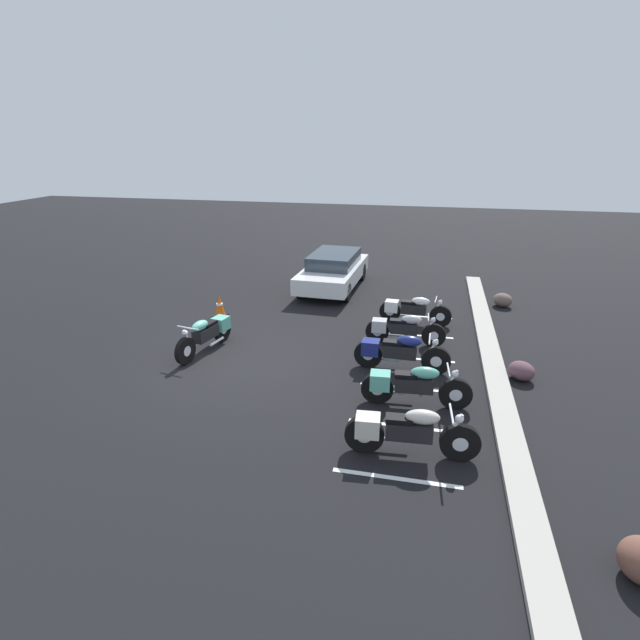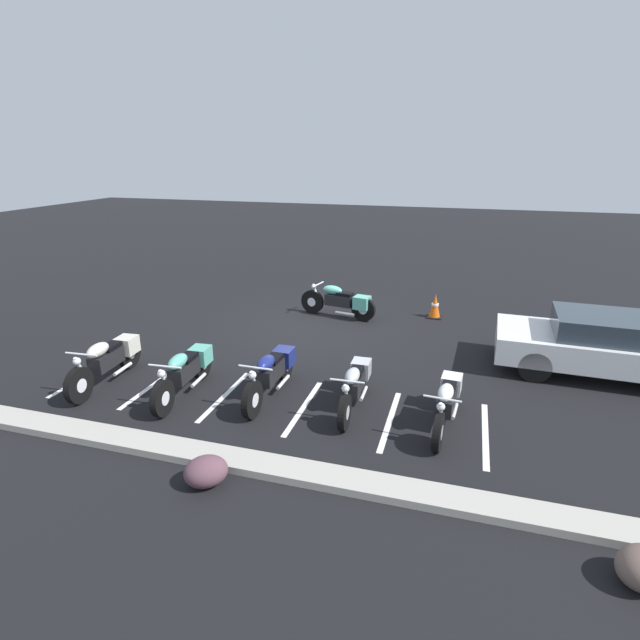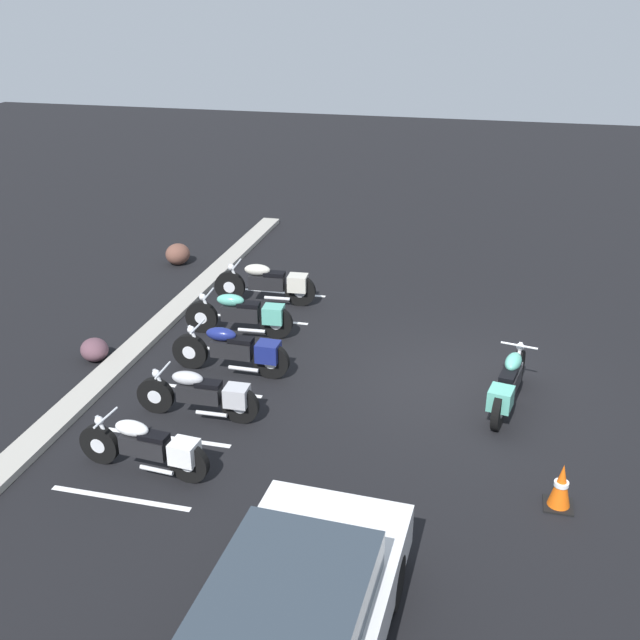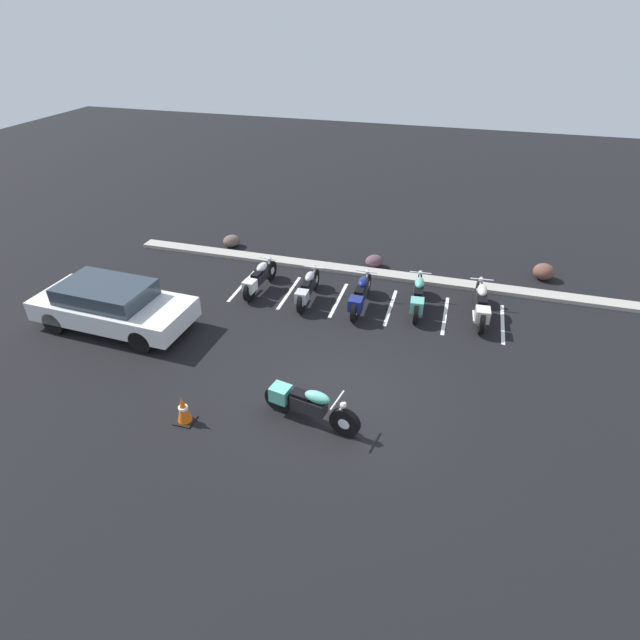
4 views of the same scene
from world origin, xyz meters
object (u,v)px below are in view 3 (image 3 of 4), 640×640
car_white (285,637)px  landscape_rock_1 (94,350)px  parked_bike_3 (244,314)px  traffic_cone (561,487)px  parked_bike_4 (270,283)px  motorcycle_teal_featured (508,384)px  landscape_rock_0 (178,254)px  parked_bike_1 (203,394)px  parked_bike_2 (236,350)px  parked_bike_0 (149,447)px

car_white → landscape_rock_1: car_white is taller
parked_bike_3 → traffic_cone: size_ratio=3.32×
parked_bike_4 → landscape_rock_1: (-3.48, 2.41, -0.27)m
landscape_rock_1 → traffic_cone: traffic_cone is taller
motorcycle_teal_featured → landscape_rock_1: size_ratio=3.62×
landscape_rock_1 → traffic_cone: size_ratio=0.91×
parked_bike_4 → car_white: car_white is taller
traffic_cone → parked_bike_4: bearing=45.1°
parked_bike_3 → landscape_rock_0: 4.80m
motorcycle_teal_featured → landscape_rock_1: motorcycle_teal_featured is taller
parked_bike_1 → parked_bike_4: parked_bike_4 is taller
motorcycle_teal_featured → parked_bike_2: bearing=99.5°
car_white → landscape_rock_1: bearing=44.6°
parked_bike_2 → landscape_rock_1: 2.82m
parked_bike_1 → landscape_rock_0: 7.73m
parked_bike_4 → traffic_cone: size_ratio=3.42×
parked_bike_2 → landscape_rock_0: parked_bike_2 is taller
parked_bike_3 → traffic_cone: (-4.22, -5.99, -0.15)m
landscape_rock_0 → car_white: bearing=-151.7°
car_white → parked_bike_4: bearing=20.7°
parked_bike_2 → traffic_cone: bearing=155.7°
parked_bike_4 → motorcycle_teal_featured: bearing=142.6°
landscape_rock_0 → landscape_rock_1: (-5.42, -0.66, -0.06)m
parked_bike_4 → landscape_rock_0: bearing=-36.1°
motorcycle_teal_featured → parked_bike_3: bearing=82.7°
motorcycle_teal_featured → parked_bike_3: motorcycle_teal_featured is taller
parked_bike_1 → traffic_cone: parked_bike_1 is taller
parked_bike_2 → car_white: bearing=114.5°
parked_bike_3 → car_white: size_ratio=0.51×
parked_bike_2 → landscape_rock_1: size_ratio=3.66×
parked_bike_3 → landscape_rock_0: size_ratio=3.43×
parked_bike_1 → parked_bike_2: bearing=-90.9°
traffic_cone → parked_bike_2: bearing=64.9°
parked_bike_0 → motorcycle_teal_featured: bearing=-143.3°
car_white → landscape_rock_1: size_ratio=7.10×
parked_bike_4 → parked_bike_0: bearing=88.0°
parked_bike_1 → landscape_rock_0: (6.89, 3.48, -0.17)m
parked_bike_1 → traffic_cone: bearing=168.6°
parked_bike_0 → parked_bike_3: parked_bike_3 is taller
motorcycle_teal_featured → parked_bike_3: (1.71, 5.24, -0.00)m
motorcycle_teal_featured → traffic_cone: 2.62m
traffic_cone → landscape_rock_1: bearing=73.5°
parked_bike_2 → parked_bike_4: (3.35, 0.40, 0.01)m
parked_bike_1 → landscape_rock_0: size_ratio=3.21×
parked_bike_0 → parked_bike_4: size_ratio=0.91×
motorcycle_teal_featured → parked_bike_1: motorcycle_teal_featured is taller
parked_bike_0 → landscape_rock_0: size_ratio=3.21×
parked_bike_4 → parked_bike_3: bearing=86.0°
parked_bike_3 → traffic_cone: 7.33m
car_white → landscape_rock_0: car_white is taller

